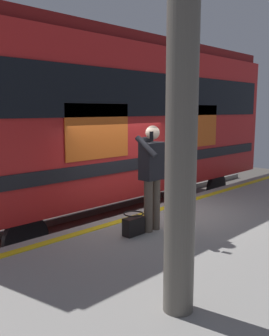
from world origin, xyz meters
TOP-DOWN VIEW (x-y plane):
  - ground_plane at (0.00, 0.00)m, footprint 23.75×23.75m
  - platform at (0.00, 2.56)m, footprint 13.49×5.12m
  - safety_line at (0.00, 0.30)m, footprint 13.22×0.16m
  - track_rail_near at (0.00, -1.20)m, footprint 17.54×0.08m
  - track_rail_far at (0.00, -2.63)m, footprint 17.54×0.08m
  - train_carriage at (-1.08, -1.91)m, footprint 9.29×2.96m
  - passenger at (0.68, 1.01)m, footprint 0.57×0.55m
  - handbag at (1.04, 0.96)m, footprint 0.35×0.31m
  - station_column at (2.30, 2.80)m, footprint 0.29×0.29m

SIDE VIEW (x-z plane):
  - ground_plane at x=0.00m, z-range 0.00..0.00m
  - track_rail_near at x=0.00m, z-range 0.00..0.16m
  - track_rail_far at x=0.00m, z-range 0.00..0.16m
  - platform at x=0.00m, z-range 0.00..0.85m
  - safety_line at x=0.00m, z-range 0.85..0.86m
  - handbag at x=1.04m, z-range 0.84..1.19m
  - passenger at x=0.68m, z-range 1.00..2.69m
  - train_carriage at x=-1.08m, z-range 0.54..4.74m
  - station_column at x=2.30m, z-range 0.85..4.90m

